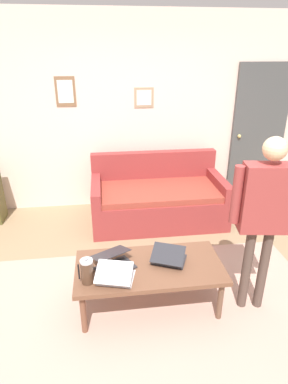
{
  "coord_description": "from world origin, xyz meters",
  "views": [
    {
      "loc": [
        0.45,
        2.44,
        2.2
      ],
      "look_at": [
        0.04,
        -0.71,
        0.8
      ],
      "focal_mm": 30.23,
      "sensor_mm": 36.0,
      "label": 1
    }
  ],
  "objects_px": {
    "coffee_table": "(149,269)",
    "laptop_right": "(113,262)",
    "french_press": "(87,271)",
    "person_standing": "(265,206)",
    "laptop_center": "(115,276)",
    "couch": "(157,199)",
    "interior_door": "(258,135)",
    "laptop_left": "(169,258)"
  },
  "relations": [
    {
      "from": "coffee_table",
      "to": "laptop_right",
      "type": "height_order",
      "value": "laptop_right"
    },
    {
      "from": "couch",
      "to": "laptop_center",
      "type": "relative_size",
      "value": 4.95
    },
    {
      "from": "french_press",
      "to": "person_standing",
      "type": "xyz_separation_m",
      "value": [
        -1.47,
        -0.02,
        0.48
      ]
    },
    {
      "from": "laptop_center",
      "to": "coffee_table",
      "type": "bearing_deg",
      "value": -152.82
    },
    {
      "from": "couch",
      "to": "person_standing",
      "type": "xyz_separation_m",
      "value": [
        -0.57,
        1.79,
        0.73
      ]
    },
    {
      "from": "laptop_left",
      "to": "laptop_center",
      "type": "xyz_separation_m",
      "value": [
        0.49,
        0.19,
        0.0
      ]
    },
    {
      "from": "laptop_center",
      "to": "person_standing",
      "type": "xyz_separation_m",
      "value": [
        -1.24,
        -0.02,
        0.55
      ]
    },
    {
      "from": "laptop_left",
      "to": "laptop_center",
      "type": "distance_m",
      "value": 0.53
    },
    {
      "from": "laptop_center",
      "to": "french_press",
      "type": "height_order",
      "value": "french_press"
    },
    {
      "from": "laptop_right",
      "to": "french_press",
      "type": "relative_size",
      "value": 1.72
    },
    {
      "from": "french_press",
      "to": "person_standing",
      "type": "relative_size",
      "value": 0.15
    },
    {
      "from": "couch",
      "to": "interior_door",
      "type": "bearing_deg",
      "value": -161.13
    },
    {
      "from": "couch",
      "to": "french_press",
      "type": "xyz_separation_m",
      "value": [
        0.89,
        1.81,
        0.24
      ]
    },
    {
      "from": "interior_door",
      "to": "french_press",
      "type": "height_order",
      "value": "interior_door"
    },
    {
      "from": "interior_door",
      "to": "couch",
      "type": "distance_m",
      "value": 1.86
    },
    {
      "from": "laptop_center",
      "to": "french_press",
      "type": "bearing_deg",
      "value": -0.95
    },
    {
      "from": "laptop_center",
      "to": "french_press",
      "type": "relative_size",
      "value": 1.46
    },
    {
      "from": "interior_door",
      "to": "coffee_table",
      "type": "relative_size",
      "value": 1.56
    },
    {
      "from": "couch",
      "to": "person_standing",
      "type": "height_order",
      "value": "person_standing"
    },
    {
      "from": "interior_door",
      "to": "coffee_table",
      "type": "xyz_separation_m",
      "value": [
        1.98,
        2.21,
        -0.63
      ]
    },
    {
      "from": "laptop_left",
      "to": "laptop_center",
      "type": "height_order",
      "value": "laptop_center"
    },
    {
      "from": "coffee_table",
      "to": "laptop_center",
      "type": "relative_size",
      "value": 3.65
    },
    {
      "from": "couch",
      "to": "laptop_center",
      "type": "xyz_separation_m",
      "value": [
        0.67,
        1.81,
        0.18
      ]
    },
    {
      "from": "interior_door",
      "to": "french_press",
      "type": "xyz_separation_m",
      "value": [
        2.52,
        2.36,
        -0.48
      ]
    },
    {
      "from": "coffee_table",
      "to": "french_press",
      "type": "height_order",
      "value": "french_press"
    },
    {
      "from": "laptop_left",
      "to": "laptop_right",
      "type": "relative_size",
      "value": 0.89
    },
    {
      "from": "interior_door",
      "to": "person_standing",
      "type": "height_order",
      "value": "interior_door"
    },
    {
      "from": "laptop_right",
      "to": "french_press",
      "type": "distance_m",
      "value": 0.29
    },
    {
      "from": "french_press",
      "to": "laptop_center",
      "type": "bearing_deg",
      "value": 179.05
    },
    {
      "from": "french_press",
      "to": "couch",
      "type": "bearing_deg",
      "value": -116.31
    },
    {
      "from": "coffee_table",
      "to": "laptop_center",
      "type": "xyz_separation_m",
      "value": [
        0.31,
        0.16,
        0.09
      ]
    },
    {
      "from": "coffee_table",
      "to": "person_standing",
      "type": "xyz_separation_m",
      "value": [
        -0.93,
        0.14,
        0.64
      ]
    },
    {
      "from": "interior_door",
      "to": "person_standing",
      "type": "bearing_deg",
      "value": 65.86
    },
    {
      "from": "laptop_left",
      "to": "person_standing",
      "type": "bearing_deg",
      "value": 167.09
    },
    {
      "from": "interior_door",
      "to": "laptop_center",
      "type": "distance_m",
      "value": 3.34
    },
    {
      "from": "couch",
      "to": "laptop_center",
      "type": "bearing_deg",
      "value": 69.79
    },
    {
      "from": "interior_door",
      "to": "laptop_right",
      "type": "distance_m",
      "value": 3.21
    },
    {
      "from": "laptop_center",
      "to": "person_standing",
      "type": "relative_size",
      "value": 0.22
    },
    {
      "from": "couch",
      "to": "laptop_right",
      "type": "relative_size",
      "value": 4.21
    },
    {
      "from": "interior_door",
      "to": "laptop_right",
      "type": "height_order",
      "value": "interior_door"
    },
    {
      "from": "laptop_left",
      "to": "laptop_center",
      "type": "bearing_deg",
      "value": 21.48
    },
    {
      "from": "couch",
      "to": "coffee_table",
      "type": "relative_size",
      "value": 1.36
    }
  ]
}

